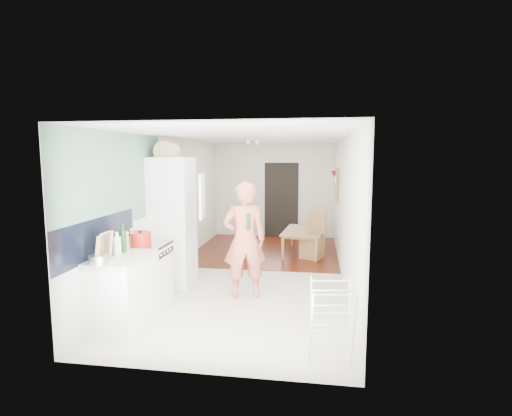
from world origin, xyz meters
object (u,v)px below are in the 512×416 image
(person, at_px, (245,230))
(stool, at_px, (246,247))
(dining_chair, at_px, (312,235))
(drying_rack, at_px, (332,323))
(dining_table, at_px, (305,244))

(person, distance_m, stool, 2.58)
(dining_chair, height_order, stool, dining_chair)
(person, relative_size, drying_rack, 2.47)
(dining_chair, xyz_separation_m, drying_rack, (0.24, -4.33, -0.07))
(dining_table, xyz_separation_m, drying_rack, (0.42, -4.73, 0.20))
(stool, bearing_deg, dining_chair, 4.42)
(person, height_order, drying_rack, person)
(dining_chair, bearing_deg, stool, -151.57)
(stool, relative_size, drying_rack, 0.54)
(dining_chair, xyz_separation_m, stool, (-1.40, -0.11, -0.27))
(person, xyz_separation_m, stool, (-0.40, 2.42, -0.83))
(dining_table, xyz_separation_m, dining_chair, (0.17, -0.41, 0.27))
(dining_chair, relative_size, stool, 2.15)
(person, relative_size, stool, 4.55)
(dining_chair, bearing_deg, dining_table, 137.21)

